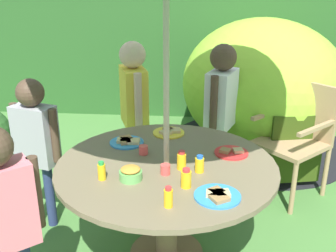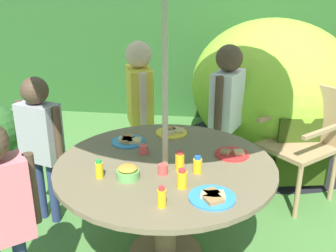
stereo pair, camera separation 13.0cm
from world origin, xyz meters
The scene contains 20 objects.
hedge_backdrop centered at (0.00, 3.15, 0.86)m, with size 9.00×0.70×1.73m, color #285623.
garden_table centered at (0.00, 0.00, 0.56)m, with size 1.38×1.38×0.70m.
wooden_chair centered at (1.03, 0.96, 0.55)m, with size 0.69×0.69×0.96m.
dome_tent centered at (0.85, 1.92, 0.68)m, with size 2.37×2.37×1.38m.
child_in_white_shirt centered at (0.38, 0.97, 0.82)m, with size 0.29×0.41×1.28m.
child_in_yellow_shirt centered at (-0.36, 0.97, 0.82)m, with size 0.29×0.42×1.29m.
child_in_grey_shirt centered at (-0.96, 0.30, 0.73)m, with size 0.38×0.25×1.14m.
child_in_pink_shirt centered at (-0.75, -0.63, 0.74)m, with size 0.34×0.32×1.16m.
snack_bowl centered at (-0.19, -0.22, 0.73)m, with size 0.13×0.13×0.08m.
plate_near_left centered at (0.30, -0.38, 0.71)m, with size 0.25×0.25×0.03m.
plate_center_back centered at (-0.02, 0.50, 0.71)m, with size 0.23×0.23×0.03m.
plate_near_right centered at (-0.30, 0.29, 0.71)m, with size 0.24×0.24×0.03m.
plate_front_edge centered at (0.41, 0.18, 0.70)m, with size 0.22×0.22×0.03m.
juice_bottle_far_left centered at (0.21, -0.09, 0.74)m, with size 0.05×0.05×0.11m.
juice_bottle_far_right centered at (0.05, -0.48, 0.75)m, with size 0.05×0.05×0.11m.
juice_bottle_center_front centered at (0.10, -0.06, 0.75)m, with size 0.06×0.06×0.12m.
juice_bottle_mid_left centered at (0.13, -0.28, 0.75)m, with size 0.06×0.06×0.11m.
juice_bottle_mid_right centered at (-0.35, -0.23, 0.75)m, with size 0.05×0.05×0.11m.
cup_near centered at (0.01, -0.14, 0.73)m, with size 0.06×0.06×0.06m, color #E04C47.
cup_far centered at (-0.16, 0.13, 0.72)m, with size 0.06×0.06×0.06m, color #E04C47.
Camera 1 is at (0.19, -2.23, 1.82)m, focal length 42.80 mm.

